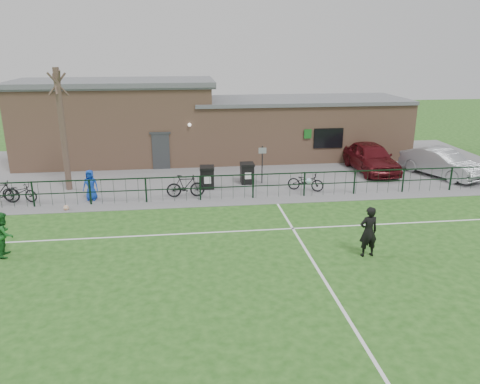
{
  "coord_description": "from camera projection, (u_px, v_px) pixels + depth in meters",
  "views": [
    {
      "loc": [
        -2.26,
        -12.94,
        7.09
      ],
      "look_at": [
        0.0,
        5.0,
        1.3
      ],
      "focal_mm": 35.0,
      "sensor_mm": 36.0,
      "label": 1
    }
  ],
  "objects": [
    {
      "name": "pitch_line_perp",
      "position": [
        322.0,
        276.0,
        14.9
      ],
      "size": [
        0.1,
        16.0,
        0.01
      ],
      "primitive_type": "cube",
      "color": "white",
      "rests_on": "ground"
    },
    {
      "name": "bicycle_c",
      "position": [
        19.0,
        192.0,
        21.69
      ],
      "size": [
        1.86,
        1.09,
        0.92
      ],
      "primitive_type": "imported",
      "rotation": [
        0.0,
        0.0,
        1.28
      ],
      "color": "black",
      "rests_on": "paving_strip"
    },
    {
      "name": "car_maroon",
      "position": [
        371.0,
        157.0,
        26.68
      ],
      "size": [
        2.07,
        4.91,
        1.66
      ],
      "primitive_type": "imported",
      "rotation": [
        0.0,
        0.0,
        0.02
      ],
      "color": "#4E0E13",
      "rests_on": "paving_strip"
    },
    {
      "name": "goalkeeper_kick",
      "position": [
        367.0,
        230.0,
        16.1
      ],
      "size": [
        1.66,
        3.85,
        1.86
      ],
      "color": "black",
      "rests_on": "ground"
    },
    {
      "name": "sign_post",
      "position": [
        262.0,
        165.0,
        24.35
      ],
      "size": [
        0.07,
        0.07,
        2.0
      ],
      "primitive_type": "cylinder",
      "rotation": [
        0.0,
        0.0,
        0.23
      ],
      "color": "black",
      "rests_on": "paving_strip"
    },
    {
      "name": "bicycle_e",
      "position": [
        306.0,
        181.0,
        23.28
      ],
      "size": [
        1.89,
        1.3,
        0.94
      ],
      "primitive_type": "imported",
      "rotation": [
        0.0,
        0.0,
        1.15
      ],
      "color": "black",
      "rests_on": "paving_strip"
    },
    {
      "name": "car_silver",
      "position": [
        441.0,
        163.0,
        25.74
      ],
      "size": [
        3.27,
        4.86,
        1.52
      ],
      "primitive_type": "imported",
      "rotation": [
        0.0,
        0.0,
        0.4
      ],
      "color": "#999CA0",
      "rests_on": "paving_strip"
    },
    {
      "name": "ball_ground",
      "position": [
        66.0,
        208.0,
        20.68
      ],
      "size": [
        0.24,
        0.24,
        0.24
      ],
      "primitive_type": "sphere",
      "color": "silver",
      "rests_on": "ground"
    },
    {
      "name": "clubhouse",
      "position": [
        203.0,
        123.0,
        29.47
      ],
      "size": [
        24.25,
        5.4,
        4.96
      ],
      "color": "tan",
      "rests_on": "ground"
    },
    {
      "name": "paving_strip",
      "position": [
        222.0,
        169.0,
        27.41
      ],
      "size": [
        34.0,
        13.0,
        0.02
      ],
      "primitive_type": "cube",
      "color": "slate",
      "rests_on": "ground"
    },
    {
      "name": "wheelie_bin_right",
      "position": [
        247.0,
        174.0,
        24.53
      ],
      "size": [
        0.66,
        0.75,
        0.99
      ],
      "primitive_type": "cube",
      "rotation": [
        0.0,
        0.0,
        -0.0
      ],
      "color": "black",
      "rests_on": "paving_strip"
    },
    {
      "name": "spectator_child",
      "position": [
        90.0,
        185.0,
        21.83
      ],
      "size": [
        0.75,
        0.54,
        1.44
      ],
      "primitive_type": "imported",
      "rotation": [
        0.0,
        0.0,
        -0.11
      ],
      "color": "#133EBA",
      "rests_on": "paving_strip"
    },
    {
      "name": "ground",
      "position": [
        260.0,
        280.0,
        14.66
      ],
      "size": [
        90.0,
        90.0,
        0.0
      ],
      "primitive_type": "plane",
      "color": "#225118",
      "rests_on": "ground"
    },
    {
      "name": "outfield_player",
      "position": [
        4.0,
        234.0,
        16.12
      ],
      "size": [
        0.68,
        0.83,
        1.58
      ],
      "primitive_type": "imported",
      "rotation": [
        0.0,
        0.0,
        1.69
      ],
      "color": "#1C6223",
      "rests_on": "ground"
    },
    {
      "name": "wheelie_bin_left",
      "position": [
        207.0,
        178.0,
        23.7
      ],
      "size": [
        0.72,
        0.81,
        1.04
      ],
      "primitive_type": "cube",
      "rotation": [
        0.0,
        0.0,
        -0.05
      ],
      "color": "black",
      "rests_on": "paving_strip"
    },
    {
      "name": "bicycle_d",
      "position": [
        186.0,
        186.0,
        22.3
      ],
      "size": [
        1.82,
        0.53,
        1.09
      ],
      "primitive_type": "imported",
      "rotation": [
        0.0,
        0.0,
        1.58
      ],
      "color": "black",
      "rests_on": "paving_strip"
    },
    {
      "name": "bare_tree",
      "position": [
        63.0,
        131.0,
        22.72
      ],
      "size": [
        0.3,
        0.3,
        6.0
      ],
      "primitive_type": "cylinder",
      "color": "#49362C",
      "rests_on": "ground"
    },
    {
      "name": "pitch_line_touch",
      "position": [
        233.0,
        200.0,
        22.03
      ],
      "size": [
        28.0,
        0.1,
        0.01
      ],
      "primitive_type": "cube",
      "color": "white",
      "rests_on": "ground"
    },
    {
      "name": "perimeter_fence",
      "position": [
        232.0,
        187.0,
        22.04
      ],
      "size": [
        28.0,
        0.1,
        1.2
      ],
      "primitive_type": "cube",
      "color": "black",
      "rests_on": "ground"
    },
    {
      "name": "pitch_line_mid",
      "position": [
        243.0,
        231.0,
        18.44
      ],
      "size": [
        28.0,
        0.1,
        0.01
      ],
      "primitive_type": "cube",
      "color": "white",
      "rests_on": "ground"
    }
  ]
}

